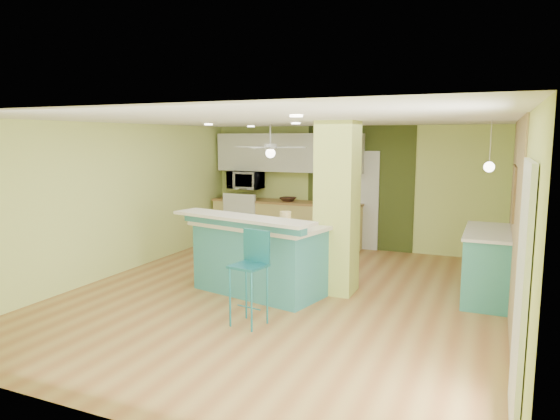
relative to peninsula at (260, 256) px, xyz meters
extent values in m
cube|color=#A06738|center=(0.37, -0.02, -0.56)|extent=(6.00, 7.00, 0.01)
cube|color=white|center=(0.37, -0.02, 1.95)|extent=(6.00, 7.00, 0.01)
cube|color=#D3E47A|center=(0.37, 3.48, 0.70)|extent=(6.00, 0.01, 2.50)
cube|color=#D3E47A|center=(0.37, -3.53, 0.70)|extent=(6.00, 0.01, 2.50)
cube|color=#D3E47A|center=(-2.64, -0.02, 0.70)|extent=(0.01, 7.00, 2.50)
cube|color=#D3E47A|center=(3.37, -0.02, 0.70)|extent=(0.01, 7.00, 2.50)
cube|color=#997D57|center=(3.36, 0.58, 0.70)|extent=(0.02, 3.40, 2.50)
cube|color=#3F4B1E|center=(0.57, 3.46, 0.70)|extent=(2.20, 0.02, 2.50)
cube|color=silver|center=(0.57, 3.44, 0.45)|extent=(0.82, 0.05, 2.00)
cube|color=white|center=(3.34, -2.32, 0.50)|extent=(0.04, 1.08, 2.10)
cube|color=#BBCB5E|center=(1.02, 0.48, 0.70)|extent=(0.55, 0.55, 2.50)
cube|color=#D0BD6D|center=(-0.93, 3.18, -0.10)|extent=(3.20, 0.60, 0.90)
cube|color=olive|center=(-0.93, 3.18, 0.37)|extent=(3.25, 0.63, 0.04)
cube|color=white|center=(-1.88, 3.18, -0.10)|extent=(0.76, 0.64, 0.90)
cube|color=black|center=(-1.88, 2.85, -0.13)|extent=(0.59, 0.02, 0.50)
cube|color=white|center=(-1.88, 2.88, 0.44)|extent=(0.76, 0.06, 0.18)
cube|color=silver|center=(-0.93, 3.30, 1.40)|extent=(3.20, 0.34, 0.80)
imported|color=white|center=(-1.88, 3.18, 0.80)|extent=(0.70, 0.48, 0.39)
cylinder|color=silver|center=(-0.73, 1.98, 1.75)|extent=(0.03, 0.03, 0.40)
cylinder|color=silver|center=(-0.73, 1.98, 1.55)|extent=(0.24, 0.24, 0.10)
sphere|color=white|center=(-0.73, 1.98, 1.43)|extent=(0.18, 0.18, 0.18)
cylinder|color=silver|center=(3.02, 0.73, 1.64)|extent=(0.01, 0.01, 0.62)
sphere|color=white|center=(3.02, 0.73, 1.33)|extent=(0.14, 0.14, 0.14)
cube|color=brown|center=(3.33, 0.78, 1.00)|extent=(0.03, 0.90, 0.70)
cube|color=teal|center=(0.00, 0.02, -0.06)|extent=(2.00, 1.30, 0.98)
cube|color=beige|center=(0.00, 0.02, 0.46)|extent=(2.13, 1.43, 0.05)
cube|color=teal|center=(-0.09, -0.40, 0.55)|extent=(2.07, 0.60, 0.14)
cube|color=beige|center=(-0.09, -0.40, 0.62)|extent=(2.27, 0.93, 0.04)
cylinder|color=teal|center=(0.26, -1.37, -0.19)|extent=(0.02, 0.02, 0.72)
cylinder|color=teal|center=(0.58, -1.42, -0.19)|extent=(0.02, 0.02, 0.72)
cylinder|color=teal|center=(0.32, -1.05, -0.19)|extent=(0.02, 0.02, 0.72)
cylinder|color=teal|center=(0.63, -1.11, -0.19)|extent=(0.02, 0.02, 0.72)
cube|color=teal|center=(0.45, -1.24, 0.19)|extent=(0.44, 0.44, 0.03)
cube|color=teal|center=(0.48, -1.07, 0.40)|extent=(0.38, 0.09, 0.40)
cube|color=teal|center=(3.07, 1.03, -0.08)|extent=(0.60, 1.46, 0.94)
cube|color=silver|center=(3.07, 1.03, 0.41)|extent=(0.64, 1.52, 0.04)
imported|color=#351E16|center=(-0.87, 3.15, 0.43)|extent=(0.34, 0.34, 0.08)
cylinder|color=gold|center=(0.39, 0.04, 0.58)|extent=(0.16, 0.16, 0.19)
camera|label=1|loc=(3.12, -6.42, 1.71)|focal=32.00mm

